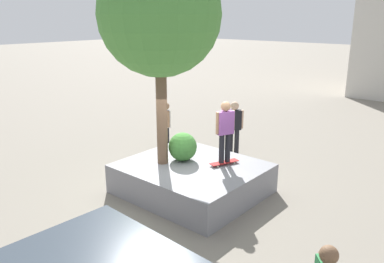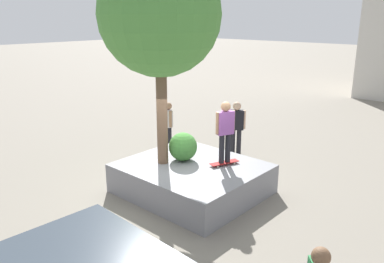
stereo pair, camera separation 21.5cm
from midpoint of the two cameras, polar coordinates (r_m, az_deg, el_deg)
ground_plane at (r=10.29m, az=-1.27°, el=-9.23°), size 120.00×120.00×0.00m
planter_ledge at (r=10.29m, az=0.60°, el=-6.88°), size 3.40×2.99×0.77m
plaza_tree at (r=9.63m, az=-4.08°, el=16.63°), size 2.97×2.97×5.23m
boxwood_shrub at (r=10.33m, az=-0.74°, el=-2.24°), size 0.76×0.76×0.76m
skateboard at (r=10.16m, az=5.37°, el=-4.58°), size 0.48×0.82×0.07m
skateboarder at (r=9.86m, az=5.51°, el=0.53°), size 0.33×0.51×1.60m
passerby_with_bag at (r=13.02m, az=6.99°, el=1.07°), size 0.51×0.44×1.79m
bystander_watching at (r=13.62m, az=-3.00°, el=1.45°), size 0.50×0.37×1.62m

